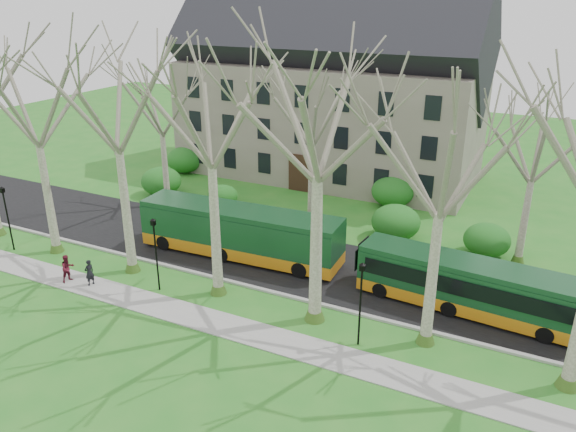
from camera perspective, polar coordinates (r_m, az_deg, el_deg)
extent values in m
plane|color=#247421|center=(30.87, -2.89, -9.09)|extent=(120.00, 120.00, 0.00)
cube|color=gray|center=(29.05, -5.33, -11.29)|extent=(70.00, 2.00, 0.06)
cube|color=black|center=(35.15, 1.48, -4.90)|extent=(80.00, 8.00, 0.06)
cube|color=#A5A39E|center=(31.97, -1.57, -7.74)|extent=(80.00, 0.25, 0.14)
cube|color=slate|center=(51.88, 4.21, 9.77)|extent=(26.00, 12.00, 10.00)
cylinder|color=black|center=(40.55, -26.52, -0.52)|extent=(0.10, 0.10, 4.00)
cube|color=black|center=(39.87, -27.04, 2.34)|extent=(0.22, 0.22, 0.30)
cylinder|color=black|center=(32.28, -13.21, -4.19)|extent=(0.10, 0.10, 4.00)
cube|color=black|center=(31.41, -13.54, -0.67)|extent=(0.22, 0.22, 0.30)
cylinder|color=black|center=(26.97, 7.33, -9.29)|extent=(0.10, 0.10, 4.00)
cube|color=black|center=(25.92, 7.56, -5.22)|extent=(0.22, 0.22, 0.30)
ellipsoid|color=#1E651C|center=(47.89, -12.73, 3.27)|extent=(2.60, 2.60, 2.00)
ellipsoid|color=#1E651C|center=(44.50, -6.67, 2.23)|extent=(2.60, 2.60, 2.00)
ellipsoid|color=#1E651C|center=(39.10, 10.88, -0.87)|extent=(2.60, 2.60, 2.00)
ellipsoid|color=#1E651C|center=(38.15, 19.55, -2.39)|extent=(2.60, 2.60, 2.00)
ellipsoid|color=#1E651C|center=(53.57, -10.44, 5.44)|extent=(2.60, 2.60, 2.00)
ellipsoid|color=#1E651C|center=(45.00, 10.57, 2.23)|extent=(2.60, 2.60, 2.00)
imported|color=black|center=(34.34, -19.53, -5.42)|extent=(0.47, 0.63, 1.58)
imported|color=#5A1424|center=(35.18, -21.47, -4.96)|extent=(0.81, 0.94, 1.66)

